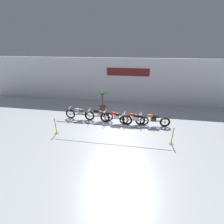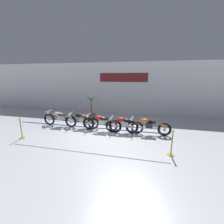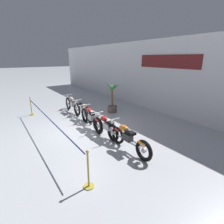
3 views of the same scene
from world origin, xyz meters
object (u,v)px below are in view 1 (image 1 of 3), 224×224
(stanchion_mid_left, at_px, (172,138))
(motorcycle_black_1, at_px, (99,115))
(potted_palm_left_of_row, at_px, (103,103))
(stanchion_far_left, at_px, (90,127))
(motorcycle_red_3, at_px, (134,119))
(motorcycle_orange_4, at_px, (152,120))
(motorcycle_red_2, at_px, (116,118))
(motorcycle_cream_0, at_px, (80,113))

(stanchion_mid_left, bearing_deg, motorcycle_black_1, 155.99)
(potted_palm_left_of_row, bearing_deg, stanchion_far_left, -88.04)
(motorcycle_red_3, relative_size, motorcycle_orange_4, 0.87)
(motorcycle_red_2, height_order, potted_palm_left_of_row, potted_palm_left_of_row)
(motorcycle_cream_0, height_order, motorcycle_black_1, motorcycle_cream_0)
(motorcycle_red_3, distance_m, potted_palm_left_of_row, 3.51)
(motorcycle_red_2, distance_m, potted_palm_left_of_row, 2.65)
(motorcycle_cream_0, distance_m, potted_palm_left_of_row, 2.42)
(potted_palm_left_of_row, bearing_deg, motorcycle_red_2, -56.72)
(motorcycle_red_3, distance_m, motorcycle_orange_4, 1.28)
(motorcycle_black_1, xyz_separation_m, motorcycle_orange_4, (3.90, -0.16, -0.02))
(motorcycle_black_1, distance_m, motorcycle_red_2, 1.33)
(motorcycle_cream_0, relative_size, motorcycle_red_2, 0.97)
(potted_palm_left_of_row, height_order, stanchion_far_left, potted_palm_left_of_row)
(potted_palm_left_of_row, xyz_separation_m, stanchion_far_left, (0.14, -4.15, -0.01))
(motorcycle_cream_0, bearing_deg, motorcycle_black_1, -0.45)
(motorcycle_cream_0, relative_size, potted_palm_left_of_row, 1.25)
(motorcycle_cream_0, height_order, motorcycle_red_2, motorcycle_cream_0)
(motorcycle_cream_0, height_order, stanchion_mid_left, stanchion_mid_left)
(stanchion_far_left, bearing_deg, stanchion_mid_left, 0.00)
(potted_palm_left_of_row, bearing_deg, motorcycle_red_3, -38.28)
(motorcycle_black_1, height_order, stanchion_mid_left, stanchion_mid_left)
(motorcycle_black_1, bearing_deg, stanchion_far_left, -89.81)
(motorcycle_black_1, distance_m, stanchion_far_left, 2.17)
(motorcycle_red_3, bearing_deg, motorcycle_red_2, -178.48)
(motorcycle_black_1, relative_size, motorcycle_red_2, 0.89)
(motorcycle_red_3, xyz_separation_m, motorcycle_orange_4, (1.28, 0.02, -0.00))
(motorcycle_red_3, bearing_deg, potted_palm_left_of_row, 141.72)
(motorcycle_black_1, height_order, potted_palm_left_of_row, potted_palm_left_of_row)
(motorcycle_black_1, height_order, motorcycle_red_3, motorcycle_black_1)
(motorcycle_red_2, xyz_separation_m, stanchion_far_left, (-1.30, -1.94, 0.23))
(stanchion_mid_left, bearing_deg, motorcycle_red_2, 151.17)
(stanchion_mid_left, bearing_deg, motorcycle_orange_4, 115.30)
(motorcycle_red_2, bearing_deg, stanchion_mid_left, -28.83)
(motorcycle_cream_0, xyz_separation_m, motorcycle_orange_4, (5.40, -0.17, -0.03))
(motorcycle_orange_4, height_order, potted_palm_left_of_row, potted_palm_left_of_row)
(motorcycle_cream_0, bearing_deg, potted_palm_left_of_row, 55.32)
(motorcycle_red_2, height_order, motorcycle_orange_4, motorcycle_red_2)
(motorcycle_cream_0, bearing_deg, stanchion_far_left, -55.12)
(stanchion_mid_left, bearing_deg, motorcycle_cream_0, 161.13)
(stanchion_mid_left, bearing_deg, potted_palm_left_of_row, 140.19)
(motorcycle_cream_0, bearing_deg, motorcycle_red_3, -2.66)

